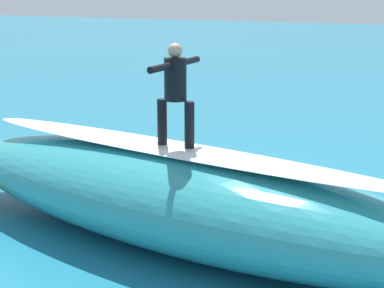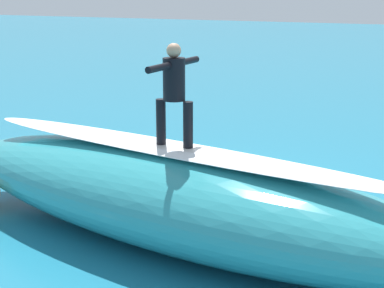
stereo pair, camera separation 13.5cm
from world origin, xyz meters
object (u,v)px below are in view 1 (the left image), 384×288
Objects in this scene: surfer_riding at (175,87)px; surfboard_riding at (176,149)px; surfboard_paddling at (204,179)px; surfer_paddling at (208,170)px.

surfboard_riding is at bearing -80.75° from surfer_riding.
surfboard_paddling is (0.88, -3.17, -1.56)m from surfboard_riding.
surfboard_riding is at bearing 42.57° from surfboard_paddling.
surfer_paddling is at bearing -180.00° from surfboard_paddling.
surfboard_paddling is at bearing -72.42° from surfer_riding.
surfboard_riding is 0.99m from surfer_riding.
surfer_riding is 0.82× the size of surfboard_paddling.
surfer_paddling is (0.82, -3.28, -1.38)m from surfboard_riding.
surfer_riding reaches higher than surfboard_paddling.
surfer_riding reaches higher than surfboard_riding.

